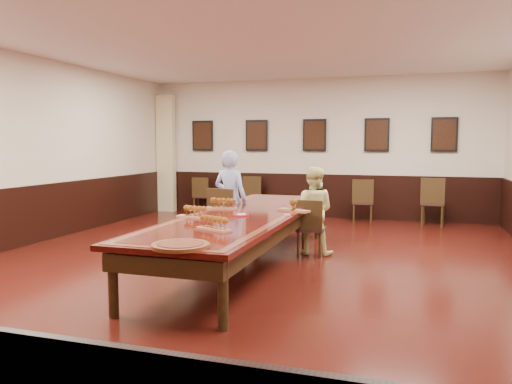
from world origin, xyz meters
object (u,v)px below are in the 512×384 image
(spare_chair_b, at_px, (254,195))
(person_man, at_px, (231,200))
(spare_chair_a, at_px, (203,195))
(chair_man, at_px, (227,219))
(spare_chair_d, at_px, (433,202))
(carved_platter, at_px, (181,245))
(person_woman, at_px, (313,211))
(conference_table, at_px, (245,223))
(spare_chair_c, at_px, (363,201))
(chair_woman, at_px, (311,227))

(spare_chair_b, height_order, person_man, person_man)
(spare_chair_a, relative_size, person_man, 0.55)
(chair_man, distance_m, spare_chair_b, 3.92)
(person_man, bearing_deg, spare_chair_b, -67.30)
(spare_chair_b, relative_size, person_man, 0.59)
(spare_chair_d, distance_m, carved_platter, 7.25)
(person_woman, bearing_deg, spare_chair_a, -46.29)
(conference_table, distance_m, carved_platter, 2.34)
(carved_platter, bearing_deg, spare_chair_b, 102.52)
(spare_chair_d, height_order, conference_table, spare_chair_d)
(spare_chair_c, distance_m, conference_table, 4.61)
(chair_man, relative_size, carved_platter, 1.58)
(spare_chair_c, distance_m, spare_chair_d, 1.45)
(person_man, height_order, person_woman, person_man)
(chair_woman, height_order, spare_chair_b, spare_chair_b)
(chair_man, bearing_deg, conference_table, 133.56)
(chair_man, xyz_separation_m, person_man, (0.02, 0.11, 0.30))
(spare_chair_c, height_order, spare_chair_d, spare_chair_d)
(spare_chair_b, distance_m, spare_chair_d, 4.05)
(person_woman, bearing_deg, carved_platter, 80.91)
(chair_woman, height_order, spare_chair_d, spare_chair_d)
(spare_chair_c, relative_size, carved_platter, 1.49)
(spare_chair_b, xyz_separation_m, carved_platter, (1.59, -7.17, 0.30))
(chair_woman, height_order, carved_platter, chair_woman)
(spare_chair_b, relative_size, spare_chair_d, 0.93)
(spare_chair_a, relative_size, spare_chair_d, 0.88)
(person_man, relative_size, conference_table, 0.32)
(chair_man, height_order, carved_platter, chair_man)
(spare_chair_d, bearing_deg, chair_man, 54.26)
(chair_man, distance_m, conference_table, 1.19)
(spare_chair_a, bearing_deg, person_woman, 127.53)
(spare_chair_c, bearing_deg, chair_woman, 77.50)
(spare_chair_b, height_order, spare_chair_d, spare_chair_d)
(person_woman, bearing_deg, chair_man, 3.97)
(spare_chair_a, distance_m, person_man, 4.24)
(spare_chair_b, bearing_deg, carved_platter, 98.87)
(spare_chair_d, bearing_deg, conference_table, 67.08)
(chair_man, bearing_deg, chair_woman, -169.68)
(spare_chair_a, xyz_separation_m, spare_chair_c, (3.90, -0.30, 0.03))
(conference_table, bearing_deg, spare_chair_b, 106.44)
(person_man, bearing_deg, chair_man, 90.00)
(spare_chair_a, xyz_separation_m, conference_table, (2.73, -4.77, 0.17))
(spare_chair_a, relative_size, conference_table, 0.18)
(spare_chair_a, xyz_separation_m, carved_platter, (2.90, -7.09, 0.33))
(spare_chair_c, bearing_deg, chair_man, 56.97)
(chair_woman, relative_size, person_man, 0.54)
(spare_chair_b, xyz_separation_m, spare_chair_d, (4.04, -0.35, 0.04))
(chair_woman, bearing_deg, spare_chair_d, -117.79)
(person_woman, bearing_deg, spare_chair_d, -118.42)
(spare_chair_b, bearing_deg, spare_chair_a, -0.49)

